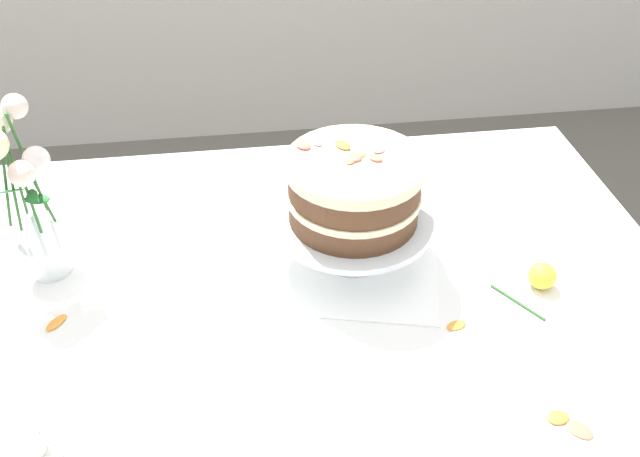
{
  "coord_description": "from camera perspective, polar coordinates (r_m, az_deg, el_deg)",
  "views": [
    {
      "loc": [
        -0.07,
        -0.86,
        1.56
      ],
      "look_at": [
        0.04,
        0.02,
        0.86
      ],
      "focal_mm": 37.3,
      "sensor_mm": 36.0,
      "label": 1
    }
  ],
  "objects": [
    {
      "name": "dining_table",
      "position": [
        1.24,
        -1.76,
        -9.23
      ],
      "size": [
        1.4,
        1.0,
        0.74
      ],
      "color": "white",
      "rests_on": "ground"
    },
    {
      "name": "linen_napkin",
      "position": [
        1.25,
        2.71,
        -2.6
      ],
      "size": [
        0.39,
        0.39,
        0.0
      ],
      "primitive_type": "cube",
      "rotation": [
        0.0,
        0.0,
        -0.24
      ],
      "color": "white",
      "rests_on": "dining_table"
    },
    {
      "name": "cake_stand",
      "position": [
        1.2,
        2.82,
        0.35
      ],
      "size": [
        0.29,
        0.29,
        0.1
      ],
      "color": "silver",
      "rests_on": "linen_napkin"
    },
    {
      "name": "layer_cake",
      "position": [
        1.15,
        2.94,
        3.43
      ],
      "size": [
        0.24,
        0.24,
        0.13
      ],
      "color": "brown",
      "rests_on": "cake_stand"
    },
    {
      "name": "flower_vase",
      "position": [
        1.23,
        -23.79,
        2.13
      ],
      "size": [
        0.12,
        0.11,
        0.34
      ],
      "color": "silver",
      "rests_on": "dining_table"
    },
    {
      "name": "teacup",
      "position": [
        1.04,
        -24.39,
        -16.47
      ],
      "size": [
        0.11,
        0.11,
        0.06
      ],
      "color": "white",
      "rests_on": "dining_table"
    },
    {
      "name": "fallen_rose",
      "position": [
        1.24,
        18.48,
        -3.91
      ],
      "size": [
        0.11,
        0.11,
        0.05
      ],
      "color": "#2D6028",
      "rests_on": "dining_table"
    },
    {
      "name": "loose_petal_0",
      "position": [
        1.15,
        11.62,
        -8.14
      ],
      "size": [
        0.04,
        0.03,
        0.0
      ],
      "primitive_type": "ellipsoid",
      "rotation": [
        0.0,
        0.0,
        3.43
      ],
      "color": "orange",
      "rests_on": "dining_table"
    },
    {
      "name": "loose_petal_1",
      "position": [
        1.07,
        19.76,
        -15.0
      ],
      "size": [
        0.04,
        0.03,
        0.01
      ],
      "primitive_type": "ellipsoid",
      "rotation": [
        0.0,
        0.0,
        0.15
      ],
      "color": "orange",
      "rests_on": "dining_table"
    },
    {
      "name": "loose_petal_2",
      "position": [
        1.22,
        -21.69,
        -7.5
      ],
      "size": [
        0.04,
        0.05,
        0.0
      ],
      "primitive_type": "ellipsoid",
      "rotation": [
        0.0,
        0.0,
        0.97
      ],
      "color": "orange",
      "rests_on": "dining_table"
    },
    {
      "name": "loose_petal_3",
      "position": [
        1.06,
        21.39,
        -15.79
      ],
      "size": [
        0.05,
        0.05,
        0.0
      ],
      "primitive_type": "ellipsoid",
      "rotation": [
        0.0,
        0.0,
        5.44
      ],
      "color": "#E56B51",
      "rests_on": "dining_table"
    }
  ]
}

